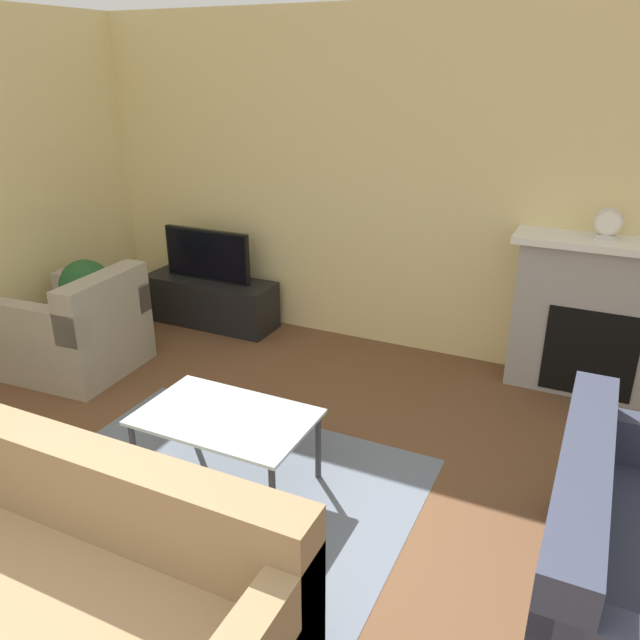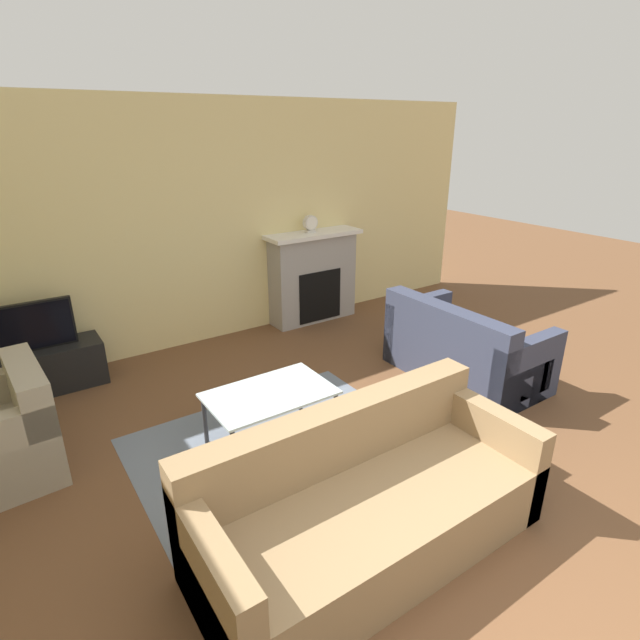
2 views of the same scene
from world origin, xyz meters
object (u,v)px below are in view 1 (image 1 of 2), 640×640
object	(u,v)px
couch_sectional	(45,595)
potted_plant	(87,292)
armchair_by_window	(78,335)
tv	(207,255)
coffee_table	(226,422)
mantel_clock	(608,223)

from	to	relation	value
couch_sectional	potted_plant	size ratio (longest dim) A/B	2.82
armchair_by_window	potted_plant	world-z (taller)	armchair_by_window
tv	couch_sectional	xyz separation A→B (m)	(1.44, -3.22, -0.38)
coffee_table	mantel_clock	bearing A→B (deg)	49.97
couch_sectional	armchair_by_window	world-z (taller)	same
armchair_by_window	potted_plant	size ratio (longest dim) A/B	1.24
armchair_by_window	mantel_clock	size ratio (longest dim) A/B	4.45
armchair_by_window	coffee_table	distance (m)	2.01
tv	mantel_clock	distance (m)	3.29
coffee_table	potted_plant	bearing A→B (deg)	152.01
armchair_by_window	coffee_table	bearing A→B (deg)	64.96
tv	armchair_by_window	bearing A→B (deg)	-107.35
couch_sectional	armchair_by_window	xyz separation A→B (m)	(-1.82, 1.99, 0.01)
tv	potted_plant	world-z (taller)	tv
coffee_table	couch_sectional	bearing A→B (deg)	-91.89
coffee_table	mantel_clock	distance (m)	2.86
potted_plant	mantel_clock	distance (m)	4.09
tv	armchair_by_window	size ratio (longest dim) A/B	0.93
potted_plant	armchair_by_window	bearing A→B (deg)	-55.39
mantel_clock	tv	bearing A→B (deg)	-177.84
tv	coffee_table	size ratio (longest dim) A/B	0.88
couch_sectional	coffee_table	size ratio (longest dim) A/B	2.18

